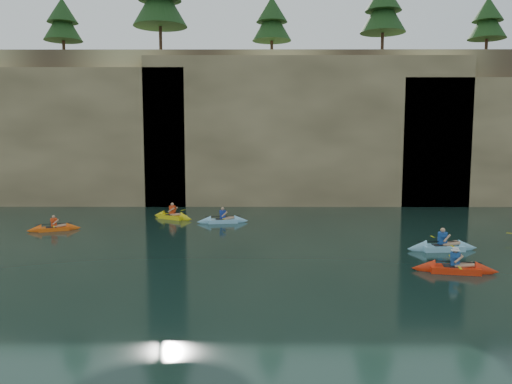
{
  "coord_description": "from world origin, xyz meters",
  "views": [
    {
      "loc": [
        -1.64,
        -15.18,
        5.31
      ],
      "look_at": [
        -1.72,
        4.96,
        3.0
      ],
      "focal_mm": 35.0,
      "sensor_mm": 36.0,
      "label": 1
    }
  ],
  "objects": [
    {
      "name": "kayaker_ltblue_mid",
      "position": [
        -3.78,
        14.65,
        0.15
      ],
      "size": [
        3.21,
        2.34,
        1.19
      ],
      "rotation": [
        0.0,
        0.0,
        0.16
      ],
      "color": "#8FCFF0",
      "rests_on": "ground"
    },
    {
      "name": "cliff",
      "position": [
        0.0,
        30.0,
        6.0
      ],
      "size": [
        70.0,
        16.0,
        12.0
      ],
      "primitive_type": "cube",
      "color": "tan",
      "rests_on": "ground"
    },
    {
      "name": "sea_cave_center",
      "position": [
        -4.0,
        21.95,
        1.6
      ],
      "size": [
        3.5,
        1.0,
        3.2
      ],
      "primitive_type": "cube",
      "color": "black",
      "rests_on": "ground"
    },
    {
      "name": "cliff_slab_center",
      "position": [
        2.0,
        22.6,
        5.7
      ],
      "size": [
        24.0,
        2.4,
        11.4
      ],
      "primitive_type": "cube",
      "color": "tan",
      "rests_on": "ground"
    },
    {
      "name": "cliff_slab_west",
      "position": [
        -20.0,
        22.6,
        5.28
      ],
      "size": [
        26.0,
        2.4,
        10.56
      ],
      "primitive_type": "cube",
      "color": "tan",
      "rests_on": "ground"
    },
    {
      "name": "sea_cave_west",
      "position": [
        -18.0,
        21.95,
        2.0
      ],
      "size": [
        4.5,
        1.0,
        4.0
      ],
      "primitive_type": "cube",
      "color": "black",
      "rests_on": "ground"
    },
    {
      "name": "sea_cave_east",
      "position": [
        10.0,
        21.95,
        2.25
      ],
      "size": [
        5.0,
        1.0,
        4.5
      ],
      "primitive_type": "cube",
      "color": "black",
      "rests_on": "ground"
    },
    {
      "name": "kayaker_orange",
      "position": [
        -13.01,
        12.14,
        0.13
      ],
      "size": [
        2.88,
        2.03,
        1.08
      ],
      "rotation": [
        0.0,
        0.0,
        0.38
      ],
      "color": "#FF5D10",
      "rests_on": "ground"
    },
    {
      "name": "ground",
      "position": [
        0.0,
        0.0,
        0.0
      ],
      "size": [
        160.0,
        160.0,
        0.0
      ],
      "primitive_type": "plane",
      "color": "black",
      "rests_on": "ground"
    },
    {
      "name": "kayaker_yellow",
      "position": [
        -7.08,
        16.13,
        0.16
      ],
      "size": [
        3.06,
        2.26,
        1.28
      ],
      "rotation": [
        0.0,
        0.0,
        -0.54
      ],
      "color": "yellow",
      "rests_on": "ground"
    },
    {
      "name": "main_kayaker",
      "position": [
        6.0,
        3.71,
        0.16
      ],
      "size": [
        3.31,
        2.19,
        1.2
      ],
      "rotation": [
        0.0,
        0.0,
        -0.18
      ],
      "color": "red",
      "rests_on": "ground"
    },
    {
      "name": "kayaker_ltblue_near",
      "position": [
        6.87,
        7.41,
        0.16
      ],
      "size": [
        3.38,
        2.57,
        1.32
      ],
      "rotation": [
        0.0,
        0.0,
        0.08
      ],
      "color": "#8DCFEB",
      "rests_on": "ground"
    }
  ]
}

